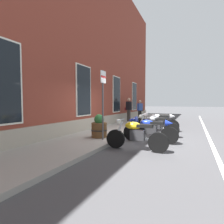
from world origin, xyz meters
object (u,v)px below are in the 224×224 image
Objects in this scene: pedestrian_dark_jacket at (129,108)px; barrel_planter at (99,128)px; motorcycle_yellow_naked at (135,135)px; pedestrian_blue_top at (140,109)px; motorcycle_grey_naked at (154,126)px; motorcycle_blue_sport at (147,128)px; parking_sign at (103,95)px; motorcycle_white_sport at (156,121)px.

pedestrian_dark_jacket reaches higher than barrel_planter.
pedestrian_blue_top is (7.78, 2.14, 0.53)m from motorcycle_yellow_naked.
barrel_planter is at bearing -170.83° from pedestrian_dark_jacket.
motorcycle_yellow_naked is at bearing -164.59° from pedestrian_blue_top.
pedestrian_dark_jacket is 1.11m from pedestrian_blue_top.
motorcycle_yellow_naked is 2.55m from motorcycle_grey_naked.
parking_sign is at bearing 120.94° from motorcycle_blue_sport.
parking_sign is (-2.14, 1.44, 1.30)m from motorcycle_grey_naked.
pedestrian_dark_jacket is (4.30, 2.78, 0.64)m from motorcycle_grey_naked.
pedestrian_blue_top reaches higher than barrel_planter.
barrel_planter is (0.34, 0.37, -1.27)m from parking_sign.
barrel_planter is (-1.79, 1.80, 0.03)m from motorcycle_grey_naked.
motorcycle_yellow_naked is at bearing 177.18° from motorcycle_blue_sport.
motorcycle_grey_naked is at bearing -45.16° from barrel_planter.
parking_sign reaches higher than motorcycle_yellow_naked.
parking_sign reaches higher than pedestrian_blue_top.
motorcycle_grey_naked is at bearing -157.27° from pedestrian_blue_top.
parking_sign is (-6.43, -1.35, 0.66)m from pedestrian_dark_jacket.
motorcycle_grey_naked is (2.55, -0.05, -0.00)m from motorcycle_yellow_naked.
pedestrian_dark_jacket is at bearing 26.73° from motorcycle_blue_sport.
motorcycle_white_sport is (2.63, 0.19, 0.02)m from motorcycle_blue_sport.
motorcycle_yellow_naked is 0.95× the size of motorcycle_grey_naked.
motorcycle_blue_sport is at bearing -179.21° from motorcycle_grey_naked.
motorcycle_blue_sport is 0.98× the size of motorcycle_white_sport.
motorcycle_yellow_naked is 0.96× the size of motorcycle_blue_sport.
motorcycle_yellow_naked is 1.14× the size of pedestrian_dark_jacket.
parking_sign is at bearing 160.24° from motorcycle_white_sport.
motorcycle_grey_naked is 2.88m from parking_sign.
motorcycle_yellow_naked is at bearing -158.21° from pedestrian_dark_jacket.
motorcycle_blue_sport is 2.64m from motorcycle_white_sport.
motorcycle_grey_naked is at bearing -1.03° from motorcycle_yellow_naked.
parking_sign is (-0.87, 1.45, 1.24)m from motorcycle_blue_sport.
motorcycle_white_sport is 4.37m from pedestrian_blue_top.
motorcycle_grey_naked is 5.16m from pedestrian_dark_jacket.
motorcycle_white_sport is at bearing -27.20° from barrel_planter.
barrel_planter reaches higher than motorcycle_grey_naked.
pedestrian_blue_top is at bearing 27.56° from motorcycle_white_sport.
motorcycle_yellow_naked is 0.78× the size of parking_sign.
pedestrian_dark_jacket is (2.93, 2.61, 0.55)m from motorcycle_white_sport.
parking_sign is (0.42, 1.39, 1.30)m from motorcycle_yellow_naked.
pedestrian_blue_top reaches higher than motorcycle_yellow_naked.
motorcycle_blue_sport is at bearing -73.84° from barrel_planter.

